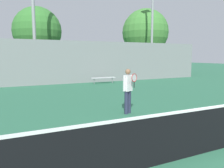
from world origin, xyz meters
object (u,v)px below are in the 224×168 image
(tennis_player, at_px, (128,89))
(tree_green_broad, at_px, (37,31))
(light_pole_near_left, at_px, (153,1))
(tree_green_tall, at_px, (145,32))
(bench_courtside_far, at_px, (103,78))
(tennis_net, at_px, (204,130))

(tennis_player, height_order, tree_green_broad, tree_green_broad)
(light_pole_near_left, bearing_deg, tree_green_tall, 61.33)
(bench_courtside_far, distance_m, tree_green_broad, 8.72)
(bench_courtside_far, xyz_separation_m, tree_green_broad, (-3.98, 6.62, 4.05))
(light_pole_near_left, height_order, tree_green_broad, light_pole_near_left)
(bench_courtside_far, distance_m, light_pole_near_left, 8.51)
(bench_courtside_far, xyz_separation_m, tree_green_tall, (8.50, 6.95, 4.52))
(tennis_player, height_order, tree_green_tall, tree_green_tall)
(tree_green_tall, bearing_deg, bench_courtside_far, -140.74)
(tennis_net, distance_m, bench_courtside_far, 12.64)
(tennis_net, bearing_deg, tree_green_broad, 93.33)
(tennis_player, bearing_deg, light_pole_near_left, 26.84)
(light_pole_near_left, distance_m, tree_green_broad, 11.08)
(tennis_net, height_order, tennis_player, tennis_player)
(bench_courtside_far, height_order, light_pole_near_left, light_pole_near_left)
(bench_courtside_far, bearing_deg, tennis_player, -107.39)
(light_pole_near_left, distance_m, tree_green_tall, 6.95)
(tree_green_broad, bearing_deg, tennis_net, -86.67)
(bench_courtside_far, bearing_deg, tree_green_tall, 39.26)
(bench_courtside_far, distance_m, tree_green_tall, 11.87)
(tennis_player, distance_m, tree_green_broad, 15.74)
(tennis_net, distance_m, tennis_player, 3.67)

